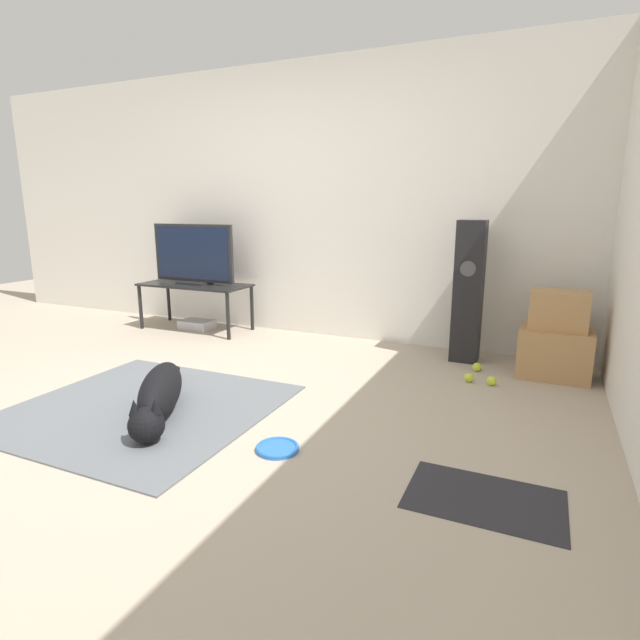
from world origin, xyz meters
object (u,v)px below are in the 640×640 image
(dog, at_px, (159,394))
(frisbee, at_px, (277,448))
(cardboard_box_upper, at_px, (558,310))
(tv, at_px, (193,255))
(tennis_ball_loose_on_carpet, at_px, (469,378))
(floor_speaker, at_px, (468,292))
(tennis_ball_by_boxes, at_px, (492,381))
(tv_stand, at_px, (195,289))
(game_console, at_px, (197,324))
(cardboard_box_lower, at_px, (554,353))
(tennis_ball_near_speaker, at_px, (477,367))

(dog, distance_m, frisbee, 0.88)
(frisbee, height_order, cardboard_box_upper, cardboard_box_upper)
(tv, relative_size, tennis_ball_loose_on_carpet, 14.10)
(tennis_ball_loose_on_carpet, bearing_deg, floor_speaker, 101.98)
(tennis_ball_by_boxes, relative_size, tennis_ball_loose_on_carpet, 1.00)
(tv_stand, height_order, tennis_ball_by_boxes, tv_stand)
(dog, xyz_separation_m, game_console, (-1.20, 1.91, -0.10))
(cardboard_box_upper, bearing_deg, game_console, 177.92)
(game_console, bearing_deg, frisbee, -44.21)
(game_console, bearing_deg, tv_stand, -54.43)
(frisbee, distance_m, tennis_ball_loose_on_carpet, 1.67)
(dog, relative_size, cardboard_box_lower, 2.04)
(dog, distance_m, game_console, 2.26)
(floor_speaker, xyz_separation_m, tennis_ball_loose_on_carpet, (0.12, -0.54, -0.54))
(cardboard_box_lower, height_order, game_console, cardboard_box_lower)
(dog, relative_size, tennis_ball_by_boxes, 15.46)
(dog, xyz_separation_m, tv_stand, (-1.18, 1.88, 0.28))
(cardboard_box_upper, distance_m, tv_stand, 3.36)
(tv_stand, bearing_deg, tennis_ball_by_boxes, -9.72)
(tv_stand, height_order, tennis_ball_near_speaker, tv_stand)
(frisbee, height_order, tennis_ball_loose_on_carpet, tennis_ball_loose_on_carpet)
(dog, distance_m, tennis_ball_loose_on_carpet, 2.14)
(dog, bearing_deg, tennis_ball_near_speaker, 45.29)
(game_console, bearing_deg, tennis_ball_near_speaker, -4.95)
(cardboard_box_upper, height_order, tv, tv)
(cardboard_box_lower, relative_size, cardboard_box_upper, 1.27)
(tv_stand, distance_m, tv, 0.35)
(frisbee, relative_size, cardboard_box_lower, 0.45)
(dog, distance_m, tennis_ball_near_speaker, 2.34)
(floor_speaker, height_order, tennis_ball_by_boxes, floor_speaker)
(tv_stand, height_order, game_console, tv_stand)
(tennis_ball_by_boxes, relative_size, tennis_ball_near_speaker, 1.00)
(cardboard_box_upper, xyz_separation_m, game_console, (-3.37, 0.12, -0.46))
(dog, distance_m, cardboard_box_upper, 2.84)
(cardboard_box_upper, relative_size, tv_stand, 0.35)
(cardboard_box_upper, distance_m, game_console, 3.41)
(tennis_ball_near_speaker, bearing_deg, tennis_ball_by_boxes, -64.56)
(tennis_ball_by_boxes, height_order, game_console, game_console)
(game_console, bearing_deg, tennis_ball_loose_on_carpet, -10.53)
(cardboard_box_lower, distance_m, tennis_ball_loose_on_carpet, 0.69)
(dog, height_order, tv_stand, tv_stand)
(tv, distance_m, tennis_ball_near_speaker, 2.93)
(floor_speaker, xyz_separation_m, tv, (-2.69, -0.04, 0.20))
(tennis_ball_near_speaker, height_order, tennis_ball_loose_on_carpet, same)
(tv_stand, bearing_deg, dog, -57.91)
(cardboard_box_upper, relative_size, tv, 0.42)
(cardboard_box_lower, distance_m, floor_speaker, 0.78)
(tennis_ball_loose_on_carpet, xyz_separation_m, game_console, (-2.83, 0.53, 0.01))
(tennis_ball_near_speaker, bearing_deg, frisbee, -114.08)
(floor_speaker, relative_size, tennis_ball_loose_on_carpet, 17.28)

